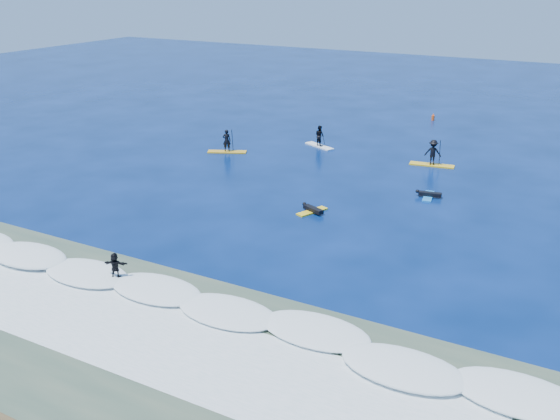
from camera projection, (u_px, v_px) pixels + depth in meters
The scene contains 11 objects.
ground at pixel (248, 219), 37.32m from camera, with size 160.00×160.00×0.00m, color #031640.
shallow_water at pixel (73, 329), 25.85m from camera, with size 90.00×13.00×0.01m, color #364A3B.
breaking_wave at pixel (137, 289), 29.13m from camera, with size 40.00×6.00×0.30m, color white.
whitewater at pixel (90, 318), 26.68m from camera, with size 34.00×5.00×0.02m, color silver.
sup_paddler_left at pixel (227, 144), 50.59m from camera, with size 3.18×2.05×2.21m.
sup_paddler_center at pixel (320, 138), 52.21m from camera, with size 3.02×1.94×2.09m.
sup_paddler_right at pixel (433, 154), 47.08m from camera, with size 3.42×1.32×2.34m.
prone_paddler_near at pixel (312, 210), 38.24m from camera, with size 1.65×2.20×0.45m.
prone_paddler_far at pixel (429, 195), 40.79m from camera, with size 1.70×2.20×0.45m.
wave_surfer at pixel (115, 267), 29.51m from camera, with size 1.91×1.14×1.34m.
marker_buoy at pixel (433, 117), 61.50m from camera, with size 0.30×0.30×0.72m.
Camera 1 is at (18.27, -29.47, 13.93)m, focal length 40.00 mm.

